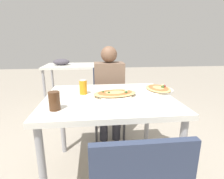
{
  "coord_description": "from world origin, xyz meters",
  "views": [
    {
      "loc": [
        -0.13,
        -1.39,
        1.19
      ],
      "look_at": [
        0.03,
        0.01,
        0.81
      ],
      "focal_mm": 28.0,
      "sensor_mm": 36.0,
      "label": 1
    }
  ],
  "objects_px": {
    "chair_far_seated": "(108,97)",
    "person_seated": "(109,86)",
    "pizza_main": "(115,94)",
    "dining_table": "(109,106)",
    "pizza_second": "(158,89)",
    "drink_glass": "(54,101)",
    "soda_can": "(83,87)"
  },
  "relations": [
    {
      "from": "dining_table",
      "to": "pizza_second",
      "type": "distance_m",
      "value": 0.5
    },
    {
      "from": "soda_can",
      "to": "dining_table",
      "type": "bearing_deg",
      "value": -25.63
    },
    {
      "from": "chair_far_seated",
      "to": "pizza_second",
      "type": "height_order",
      "value": "chair_far_seated"
    },
    {
      "from": "dining_table",
      "to": "person_seated",
      "type": "xyz_separation_m",
      "value": [
        0.06,
        0.66,
        0.01
      ]
    },
    {
      "from": "chair_far_seated",
      "to": "soda_can",
      "type": "relative_size",
      "value": 6.98
    },
    {
      "from": "person_seated",
      "to": "pizza_main",
      "type": "height_order",
      "value": "person_seated"
    },
    {
      "from": "dining_table",
      "to": "soda_can",
      "type": "relative_size",
      "value": 8.42
    },
    {
      "from": "chair_far_seated",
      "to": "pizza_second",
      "type": "distance_m",
      "value": 0.8
    },
    {
      "from": "pizza_second",
      "to": "drink_glass",
      "type": "bearing_deg",
      "value": -156.02
    },
    {
      "from": "dining_table",
      "to": "person_seated",
      "type": "relative_size",
      "value": 0.91
    },
    {
      "from": "person_seated",
      "to": "pizza_main",
      "type": "bearing_deg",
      "value": 89.06
    },
    {
      "from": "pizza_main",
      "to": "drink_glass",
      "type": "distance_m",
      "value": 0.52
    },
    {
      "from": "chair_far_seated",
      "to": "person_seated",
      "type": "bearing_deg",
      "value": 90.0
    },
    {
      "from": "chair_far_seated",
      "to": "soda_can",
      "type": "distance_m",
      "value": 0.79
    },
    {
      "from": "dining_table",
      "to": "pizza_main",
      "type": "height_order",
      "value": "pizza_main"
    },
    {
      "from": "dining_table",
      "to": "soda_can",
      "type": "distance_m",
      "value": 0.28
    },
    {
      "from": "soda_can",
      "to": "pizza_second",
      "type": "height_order",
      "value": "soda_can"
    },
    {
      "from": "person_seated",
      "to": "soda_can",
      "type": "bearing_deg",
      "value": 63.18
    },
    {
      "from": "pizza_main",
      "to": "soda_can",
      "type": "height_order",
      "value": "soda_can"
    },
    {
      "from": "chair_far_seated",
      "to": "pizza_second",
      "type": "bearing_deg",
      "value": 122.87
    },
    {
      "from": "pizza_main",
      "to": "dining_table",
      "type": "bearing_deg",
      "value": -163.32
    },
    {
      "from": "dining_table",
      "to": "drink_glass",
      "type": "relative_size",
      "value": 8.33
    },
    {
      "from": "person_seated",
      "to": "pizza_second",
      "type": "bearing_deg",
      "value": 128.16
    },
    {
      "from": "dining_table",
      "to": "soda_can",
      "type": "height_order",
      "value": "soda_can"
    },
    {
      "from": "soda_can",
      "to": "person_seated",
      "type": "bearing_deg",
      "value": 63.18
    },
    {
      "from": "soda_can",
      "to": "pizza_second",
      "type": "relative_size",
      "value": 0.39
    },
    {
      "from": "pizza_main",
      "to": "soda_can",
      "type": "bearing_deg",
      "value": 162.12
    },
    {
      "from": "pizza_main",
      "to": "drink_glass",
      "type": "relative_size",
      "value": 3.13
    },
    {
      "from": "pizza_second",
      "to": "person_seated",
      "type": "bearing_deg",
      "value": 128.16
    },
    {
      "from": "soda_can",
      "to": "drink_glass",
      "type": "relative_size",
      "value": 0.99
    },
    {
      "from": "person_seated",
      "to": "pizza_second",
      "type": "distance_m",
      "value": 0.67
    },
    {
      "from": "person_seated",
      "to": "drink_glass",
      "type": "bearing_deg",
      "value": 63.54
    }
  ]
}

